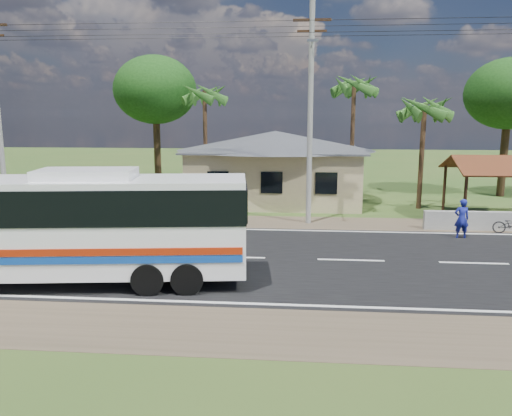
{
  "coord_description": "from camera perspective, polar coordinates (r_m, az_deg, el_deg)",
  "views": [
    {
      "loc": [
        2.48,
        -18.36,
        5.47
      ],
      "look_at": [
        0.82,
        1.0,
        1.78
      ],
      "focal_mm": 35.0,
      "sensor_mm": 36.0,
      "label": 1
    }
  ],
  "objects": [
    {
      "name": "tree_behind_shed",
      "position": [
        36.94,
        26.97,
        11.51
      ],
      "size": [
        5.6,
        5.6,
        9.02
      ],
      "color": "#47301E",
      "rests_on": "ground"
    },
    {
      "name": "tree_behind_house",
      "position": [
        37.87,
        -11.45,
        13.05
      ],
      "size": [
        6.0,
        6.0,
        9.61
      ],
      "color": "#47301E",
      "rests_on": "ground"
    },
    {
      "name": "concrete_barrier",
      "position": [
        26.26,
        26.07,
        -1.36
      ],
      "size": [
        7.0,
        0.3,
        0.9
      ],
      "primitive_type": "cube",
      "color": "#9E9E99",
      "rests_on": "ground"
    },
    {
      "name": "utility_poles",
      "position": [
        24.84,
        5.46,
        11.41
      ],
      "size": [
        32.8,
        2.22,
        11.0
      ],
      "color": "#9E9E99",
      "rests_on": "ground"
    },
    {
      "name": "coach_bus",
      "position": [
        17.11,
        -21.73,
        -1.22
      ],
      "size": [
        12.28,
        4.01,
        3.75
      ],
      "rotation": [
        0.0,
        0.0,
        0.12
      ],
      "color": "white",
      "rests_on": "ground"
    },
    {
      "name": "palm_far",
      "position": [
        34.98,
        -5.91,
        12.69
      ],
      "size": [
        2.8,
        2.8,
        7.7
      ],
      "color": "#47301E",
      "rests_on": "ground"
    },
    {
      "name": "palm_mid",
      "position": [
        34.08,
        11.15,
        13.41
      ],
      "size": [
        2.8,
        2.8,
        8.2
      ],
      "color": "#47301E",
      "rests_on": "ground"
    },
    {
      "name": "person",
      "position": [
        23.84,
        22.45,
        -1.14
      ],
      "size": [
        0.66,
        0.45,
        1.78
      ],
      "primitive_type": "imported",
      "rotation": [
        0.0,
        0.0,
        3.18
      ],
      "color": "navy",
      "rests_on": "ground"
    },
    {
      "name": "house",
      "position": [
        31.52,
        2.22,
        5.61
      ],
      "size": [
        12.4,
        10.0,
        5.0
      ],
      "color": "tan",
      "rests_on": "ground"
    },
    {
      "name": "road",
      "position": [
        19.31,
        -2.68,
        -5.67
      ],
      "size": [
        120.0,
        16.0,
        0.03
      ],
      "color": "black",
      "rests_on": "ground"
    },
    {
      "name": "waiting_shed",
      "position": [
        28.97,
        26.26,
        4.23
      ],
      "size": [
        5.2,
        4.48,
        3.35
      ],
      "color": "#382114",
      "rests_on": "ground"
    },
    {
      "name": "ground",
      "position": [
        19.31,
        -2.68,
        -5.7
      ],
      "size": [
        120.0,
        120.0,
        0.0
      ],
      "primitive_type": "plane",
      "color": "#2C4E1C",
      "rests_on": "ground"
    },
    {
      "name": "palm_near",
      "position": [
        30.18,
        18.7,
        10.67
      ],
      "size": [
        2.8,
        2.8,
        6.7
      ],
      "color": "#47301E",
      "rests_on": "ground"
    }
  ]
}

